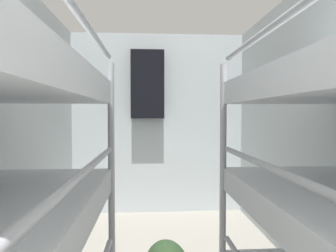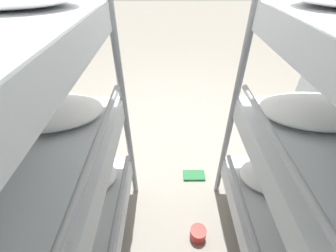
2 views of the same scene
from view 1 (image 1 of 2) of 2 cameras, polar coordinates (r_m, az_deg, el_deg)
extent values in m
cube|color=silver|center=(4.14, -1.92, 0.44)|extent=(2.45, 0.06, 2.45)
cylinder|color=gray|center=(2.07, -10.70, -11.97)|extent=(0.04, 0.04, 1.69)
cylinder|color=gray|center=(1.16, -16.15, -8.84)|extent=(0.03, 1.53, 0.03)
cylinder|color=gray|center=(1.20, -16.46, 19.52)|extent=(0.03, 1.53, 0.03)
cylinder|color=gray|center=(2.12, 10.41, -11.66)|extent=(0.04, 0.04, 1.69)
cylinder|color=gray|center=(1.24, 20.51, -8.18)|extent=(0.03, 1.53, 0.03)
cylinder|color=gray|center=(1.28, 20.87, 18.37)|extent=(0.03, 1.53, 0.03)
cube|color=black|center=(4.00, -3.92, 7.92)|extent=(0.44, 0.12, 0.90)
camera|label=2|loc=(1.60, 4.20, 16.79)|focal=24.00mm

